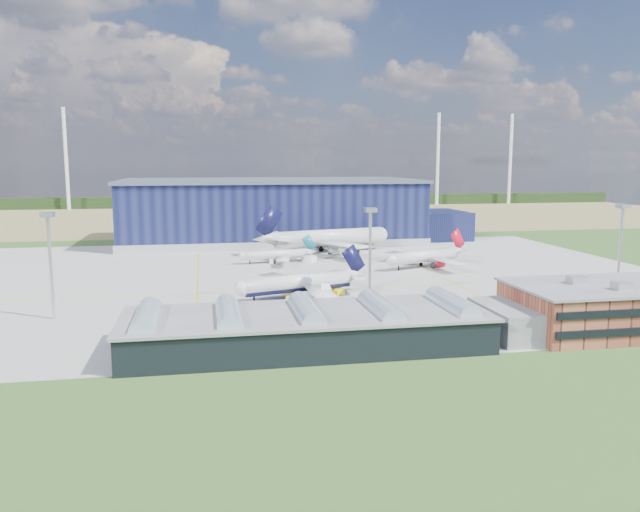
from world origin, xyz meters
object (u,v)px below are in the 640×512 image
(airliner_navy, at_px, (297,274))
(gse_cart_a, at_px, (273,261))
(light_mast_east, at_px, (621,234))
(airstair, at_px, (326,296))
(light_mast_center, at_px, (370,240))
(gse_van_a, at_px, (289,313))
(ops_building, at_px, (626,306))
(gse_van_b, at_px, (309,258))
(gse_tug_a, at_px, (336,291))
(gse_tug_c, at_px, (361,248))
(airliner_red, at_px, (424,250))
(airliner_widebody, at_px, (330,229))
(hangar, at_px, (277,213))
(gse_tug_b, at_px, (290,299))
(light_mast_west, at_px, (50,248))
(airliner_regional, at_px, (275,250))
(car_b, at_px, (276,304))

(airliner_navy, relative_size, gse_cart_a, 11.51)
(light_mast_east, height_order, airstair, light_mast_east)
(light_mast_center, relative_size, light_mast_east, 1.00)
(gse_van_a, bearing_deg, ops_building, -125.76)
(gse_van_a, xyz_separation_m, gse_van_b, (16.90, 74.82, -0.03))
(gse_tug_a, height_order, gse_van_a, gse_van_a)
(gse_tug_c, bearing_deg, gse_tug_a, -106.85)
(light_mast_east, relative_size, airliner_red, 0.67)
(gse_van_a, bearing_deg, gse_cart_a, -21.46)
(ops_building, bearing_deg, airliner_widebody, 107.96)
(hangar, xyz_separation_m, gse_tug_a, (2.14, -111.39, -10.80))
(airliner_widebody, height_order, gse_tug_a, airliner_widebody)
(airliner_widebody, xyz_separation_m, gse_tug_b, (-25.52, -77.67, -8.25))
(light_mast_east, bearing_deg, light_mast_west, 180.00)
(airliner_navy, height_order, gse_van_a, airliner_navy)
(airliner_widebody, xyz_separation_m, gse_cart_a, (-23.30, -20.06, -8.17))
(gse_tug_b, distance_m, gse_van_a, 16.45)
(gse_tug_a, bearing_deg, gse_tug_c, 47.96)
(gse_tug_b, bearing_deg, airliner_widebody, 86.28)
(airliner_red, distance_m, airliner_regional, 49.02)
(gse_van_b, bearing_deg, car_b, -139.48)
(airliner_red, distance_m, gse_tug_a, 50.04)
(hangar, distance_m, gse_van_b, 59.96)
(hangar, height_order, airliner_navy, hangar)
(gse_van_a, height_order, car_b, gse_van_a)
(airliner_navy, distance_m, airstair, 9.46)
(light_mast_east, relative_size, car_b, 6.24)
(ops_building, distance_m, gse_van_a, 68.64)
(gse_cart_a, xyz_separation_m, airstair, (6.31, -59.39, 0.77))
(gse_van_b, xyz_separation_m, airstair, (-5.93, -60.34, 0.32))
(gse_cart_a, bearing_deg, gse_tug_b, -81.39)
(light_mast_center, xyz_separation_m, car_b, (-21.66, 3.23, -14.83))
(airliner_red, distance_m, car_b, 69.16)
(airliner_red, height_order, gse_van_b, airliner_red)
(airliner_navy, distance_m, airliner_regional, 54.44)
(light_mast_center, bearing_deg, airstair, 149.05)
(airliner_navy, xyz_separation_m, airliner_widebody, (23.18, 73.94, 2.84))
(gse_tug_a, bearing_deg, hangar, 67.66)
(light_mast_center, bearing_deg, gse_tug_a, 110.63)
(hangar, xyz_separation_m, gse_cart_a, (-8.38, -59.87, -10.92))
(light_mast_center, relative_size, gse_van_a, 4.24)
(airliner_navy, height_order, airliner_regional, airliner_navy)
(gse_van_b, relative_size, gse_tug_c, 1.78)
(hangar, xyz_separation_m, airliner_widebody, (14.92, -39.80, -2.75))
(gse_cart_a, relative_size, gse_van_b, 0.64)
(hangar, height_order, light_mast_center, hangar)
(gse_tug_b, relative_size, airstair, 0.62)
(car_b, bearing_deg, light_mast_center, -101.98)
(light_mast_center, bearing_deg, light_mast_west, 180.00)
(hangar, height_order, gse_van_a, hangar)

